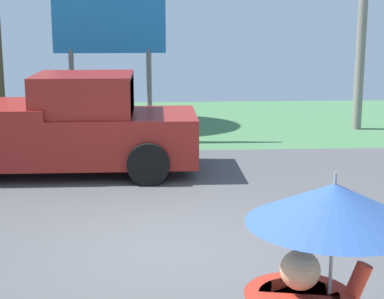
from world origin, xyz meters
TOP-DOWN VIEW (x-y plane):
  - ground_plane at (0.00, 2.95)m, footprint 40.00×22.00m
  - pickup_truck at (-2.05, 4.19)m, footprint 5.20×2.28m
  - roadside_billboard at (-1.29, 7.09)m, footprint 2.60×0.12m

SIDE VIEW (x-z plane):
  - ground_plane at x=0.00m, z-range -0.15..0.05m
  - pickup_truck at x=-2.05m, z-range -0.07..1.81m
  - roadside_billboard at x=-1.29m, z-range 0.80..4.30m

